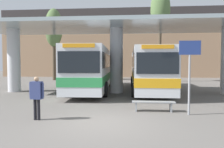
% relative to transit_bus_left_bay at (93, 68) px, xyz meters
% --- Properties ---
extents(ground_plane, '(100.00, 100.00, 0.00)m').
position_rel_transit_bus_left_bay_xyz_m(ground_plane, '(2.01, -9.70, -1.86)').
color(ground_plane, '#605B56').
extents(townhouse_backdrop, '(40.00, 0.58, 10.80)m').
position_rel_transit_bus_left_bay_xyz_m(townhouse_backdrop, '(2.01, 16.68, 4.40)').
color(townhouse_backdrop, '#9E7A5B').
rests_on(townhouse_backdrop, ground_plane).
extents(station_canopy, '(21.05, 6.45, 5.07)m').
position_rel_transit_bus_left_bay_xyz_m(station_canopy, '(2.01, -1.44, 2.35)').
color(station_canopy, silver).
rests_on(station_canopy, ground_plane).
extents(transit_bus_left_bay, '(3.15, 12.12, 3.34)m').
position_rel_transit_bus_left_bay_xyz_m(transit_bus_left_bay, '(0.00, 0.00, 0.00)').
color(transit_bus_left_bay, silver).
rests_on(transit_bus_left_bay, ground_plane).
extents(transit_bus_center_bay, '(2.84, 11.47, 3.26)m').
position_rel_transit_bus_left_bay_xyz_m(transit_bus_center_bay, '(4.50, 0.01, -0.05)').
color(transit_bus_center_bay, silver).
rests_on(transit_bus_center_bay, ground_plane).
extents(waiting_bench_near_pillar, '(1.98, 0.44, 0.46)m').
position_rel_transit_bus_left_bay_xyz_m(waiting_bench_near_pillar, '(4.15, -7.61, -1.51)').
color(waiting_bench_near_pillar, gray).
rests_on(waiting_bench_near_pillar, ground_plane).
extents(info_sign_platform, '(0.90, 0.09, 3.19)m').
position_rel_transit_bus_left_bay_xyz_m(info_sign_platform, '(5.61, -8.16, 0.40)').
color(info_sign_platform, gray).
rests_on(info_sign_platform, ground_plane).
extents(pedestrian_waiting, '(0.63, 0.31, 1.71)m').
position_rel_transit_bus_left_bay_xyz_m(pedestrian_waiting, '(-0.57, -9.55, -0.82)').
color(pedestrian_waiting, black).
rests_on(pedestrian_waiting, ground_plane).
extents(poplar_tree_behind_left, '(2.31, 2.31, 11.08)m').
position_rel_transit_bus_left_bay_xyz_m(poplar_tree_behind_left, '(6.51, 8.77, 6.54)').
color(poplar_tree_behind_left, '#473A2B').
rests_on(poplar_tree_behind_left, ground_plane).
extents(poplar_tree_behind_right, '(2.24, 2.24, 9.27)m').
position_rel_transit_bus_left_bay_xyz_m(poplar_tree_behind_right, '(-6.91, 9.98, 4.79)').
color(poplar_tree_behind_right, '#473A2B').
rests_on(poplar_tree_behind_right, ground_plane).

